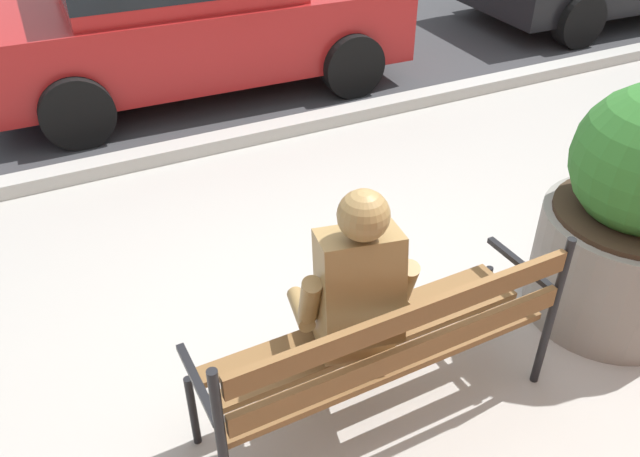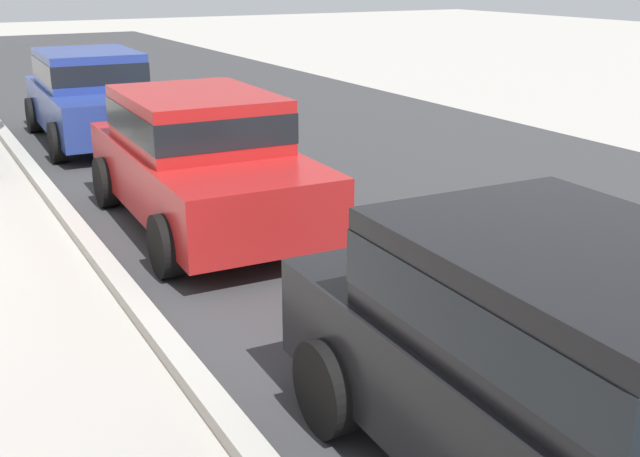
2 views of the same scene
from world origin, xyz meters
name	(u,v)px [view 2 (image 2 of 2)]	position (x,y,z in m)	size (l,w,h in m)	color
street_surface	(414,185)	(0.00, 7.50, 0.00)	(60.00, 9.00, 0.01)	#38383A
curb_stone	(81,233)	(0.00, 2.90, 0.06)	(60.00, 0.20, 0.12)	#B2AFA8
parked_car_blue	(92,93)	(-5.17, 4.29, 0.84)	(4.15, 2.02, 1.56)	navy
parked_car_red	(201,156)	(0.23, 4.29, 0.84)	(4.15, 2.02, 1.56)	#B21E1E
parked_car_black	(582,374)	(5.99, 4.29, 0.84)	(4.15, 2.02, 1.56)	black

